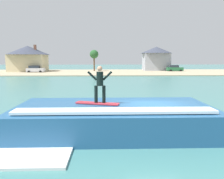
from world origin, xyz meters
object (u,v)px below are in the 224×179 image
wave_crest (114,118)px  car_near_shore (35,69)px  surfer (100,82)px  house_with_chimney (28,57)px  surfboard (97,103)px  car_far_shore (175,68)px  tree_tall_bare (94,55)px  house_gabled_white (156,57)px

wave_crest → car_near_shore: size_ratio=2.15×
surfer → house_with_chimney: (-20.66, 51.63, 1.68)m
surfboard → surfer: size_ratio=1.22×
house_with_chimney → car_far_shore: bearing=-0.1°
surfboard → house_with_chimney: size_ratio=0.18×
surfer → tree_tall_bare: tree_tall_bare is taller
house_with_chimney → tree_tall_bare: bearing=3.4°
wave_crest → surfer: 1.93m
wave_crest → car_far_shore: bearing=69.8°
surfer → house_gabled_white: size_ratio=0.19×
surfer → car_near_shore: surfer is taller
wave_crest → house_gabled_white: house_gabled_white is taller
car_near_shore → car_far_shore: size_ratio=1.02×
wave_crest → tree_tall_bare: (-3.49, 52.42, 4.04)m
car_near_shore → tree_tall_bare: (14.69, 5.37, 3.76)m
wave_crest → surfer: bearing=-158.5°
surfboard → car_near_shore: bearing=110.2°
wave_crest → tree_tall_bare: tree_tall_bare is taller
surfboard → house_gabled_white: (15.44, 56.10, 2.67)m
wave_crest → surfboard: size_ratio=4.49×
house_gabled_white → tree_tall_bare: bearing=-169.3°
wave_crest → surfer: surfer is taller
house_gabled_white → wave_crest: bearing=-104.7°
surfboard → car_far_shore: car_far_shore is taller
tree_tall_bare → surfer: bearing=-86.9°
house_gabled_white → tree_tall_bare: house_gabled_white is taller
wave_crest → tree_tall_bare: 52.69m
wave_crest → car_far_shore: 54.66m
car_near_shore → surfer: bearing=-69.7°
surfer → car_near_shore: (-17.52, 47.31, -1.51)m
house_gabled_white → surfer: bearing=-105.3°
wave_crest → surfboard: 1.14m
surfboard → tree_tall_bare: bearing=92.9°
house_with_chimney → house_gabled_white: size_ratio=1.25×
surfboard → car_far_shore: 55.17m
surfboard → house_gabled_white: bearing=74.6°
surfer → house_gabled_white: bearing=74.7°
surfboard → surfer: bearing=-4.4°
surfer → house_with_chimney: size_ratio=0.15×
tree_tall_bare → house_with_chimney: bearing=-176.6°
surfer → car_near_shore: 50.47m
car_far_shore → house_gabled_white: size_ratio=0.47×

